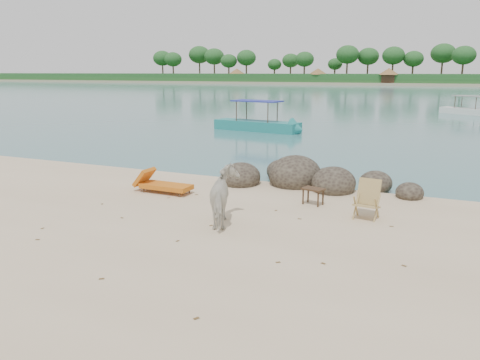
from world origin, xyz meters
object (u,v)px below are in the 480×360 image
Objects in this scene: boulders at (304,179)px; side_table at (313,198)px; boat_near at (257,106)px; lounge_chair at (166,184)px; cow at (225,197)px; deck_chair at (367,201)px.

boulders reaches higher than side_table.
boat_near is at bearing 131.08° from side_table.
boat_near reaches higher than lounge_chair.
lounge_chair is at bearing -59.45° from cow.
deck_chair is at bearing -51.35° from boat_near.
boulders is 4.58m from lounge_chair.
boulders reaches higher than lounge_chair.
boulders is at bearing -123.34° from cow.
cow is at bearing -98.05° from boulders.
lounge_chair is at bearing -173.98° from deck_chair.
boat_near is at bearing -96.20° from cow.
lounge_chair is (-3.02, 2.05, -0.40)m from cow.
side_table is at bearing -67.82° from boulders.
boat_near is (-7.97, 15.96, 1.36)m from side_table.
cow reaches higher than boulders.
boat_near reaches higher than side_table.
side_table is (0.90, -2.20, -0.01)m from boulders.
boat_near is at bearing 117.22° from boulders.
deck_chair is (2.50, -2.94, 0.25)m from boulders.
boat_near reaches higher than deck_chair.
boulders is at bearing 126.71° from side_table.
side_table is at bearing -54.63° from boat_near.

